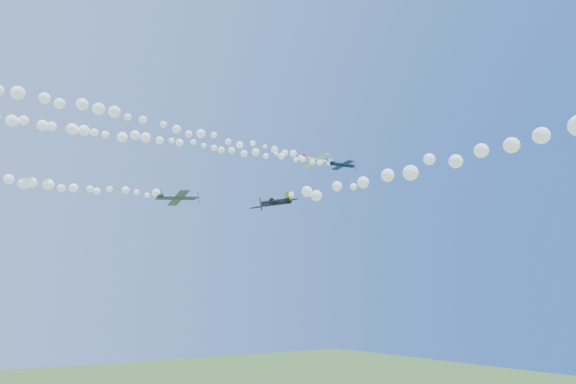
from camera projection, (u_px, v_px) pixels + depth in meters
plane_white at (316, 161)px, 100.85m from camera, size 7.25×7.43×2.14m
smoke_trail_white at (114, 114)px, 75.16m from camera, size 80.06×8.37×3.01m
plane_navy at (342, 165)px, 97.89m from camera, size 6.51×6.91×1.90m
smoke_trail_navy at (151, 140)px, 82.28m from camera, size 71.20×13.74×2.60m
plane_grey at (178, 197)px, 79.32m from camera, size 7.44×7.71×2.13m
plane_black at (275, 202)px, 63.50m from camera, size 6.91×6.92×2.43m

